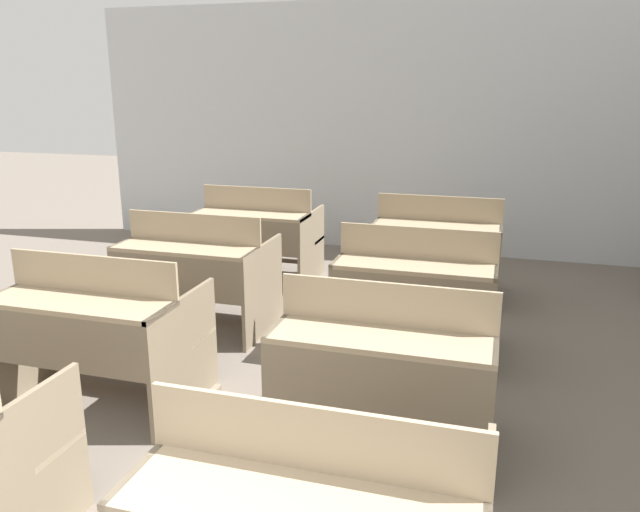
{
  "coord_description": "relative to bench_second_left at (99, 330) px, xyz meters",
  "views": [
    {
      "loc": [
        1.54,
        -0.2,
        1.93
      ],
      "look_at": [
        0.38,
        3.73,
        0.8
      ],
      "focal_mm": 35.0,
      "sensor_mm": 36.0,
      "label": 1
    }
  ],
  "objects": [
    {
      "name": "wall_back",
      "position": [
        0.76,
        4.25,
        0.95
      ],
      "size": [
        6.83,
        0.06,
        2.85
      ],
      "color": "silver",
      "rests_on": "ground_plane"
    },
    {
      "name": "bench_second_left",
      "position": [
        0.0,
        0.0,
        0.0
      ],
      "size": [
        1.13,
        0.8,
        0.96
      ],
      "color": "#7C6D56",
      "rests_on": "ground_plane"
    },
    {
      "name": "bench_second_right",
      "position": [
        1.78,
        -0.02,
        0.0
      ],
      "size": [
        1.13,
        0.8,
        0.96
      ],
      "color": "#7F7059",
      "rests_on": "ground_plane"
    },
    {
      "name": "bench_third_left",
      "position": [
        -0.0,
        1.28,
        0.0
      ],
      "size": [
        1.13,
        0.8,
        0.96
      ],
      "color": "#7D6E57",
      "rests_on": "ground_plane"
    },
    {
      "name": "bench_third_right",
      "position": [
        1.75,
        1.3,
        0.0
      ],
      "size": [
        1.13,
        0.8,
        0.96
      ],
      "color": "#7B6C55",
      "rests_on": "ground_plane"
    },
    {
      "name": "bench_back_left",
      "position": [
        -0.02,
        2.63,
        0.0
      ],
      "size": [
        1.13,
        0.8,
        0.96
      ],
      "color": "#7F7059",
      "rests_on": "ground_plane"
    },
    {
      "name": "bench_back_right",
      "position": [
        1.76,
        2.63,
        0.0
      ],
      "size": [
        1.13,
        0.8,
        0.96
      ],
      "color": "#7A6B54",
      "rests_on": "ground_plane"
    }
  ]
}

